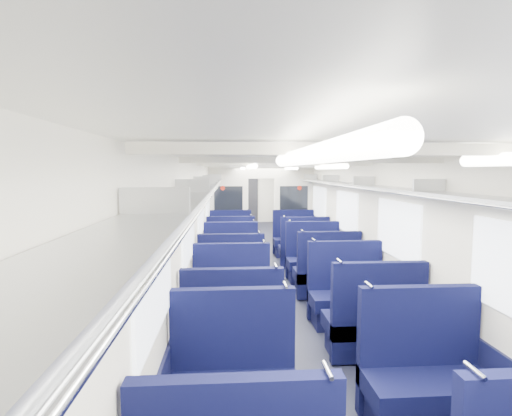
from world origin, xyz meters
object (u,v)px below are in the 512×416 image
object	(u,v)px
seat_11	(347,298)
seat_17	(303,251)
seat_7	(425,382)
seat_12	(231,280)
bulkhead	(261,207)
seat_16	(231,250)
seat_14	(231,263)
seat_18	(230,242)
seat_19	(294,241)
seat_6	(233,386)
seat_9	(373,326)
seat_8	(232,337)
seat_13	(326,276)
end_door	(249,199)
seat_10	(232,302)
seat_15	(314,262)

from	to	relation	value
seat_11	seat_17	size ratio (longest dim) A/B	1.00
seat_7	seat_12	xyz separation A→B (m)	(-1.66, 3.35, 0.00)
bulkhead	seat_16	bearing A→B (deg)	-118.60
seat_14	seat_17	distance (m)	1.97
seat_18	seat_19	size ratio (longest dim) A/B	1.00
seat_16	seat_19	world-z (taller)	same
seat_6	seat_16	world-z (taller)	same
seat_7	seat_9	distance (m)	1.23
seat_9	seat_11	distance (m)	1.05
seat_7	bulkhead	bearing A→B (deg)	96.43
seat_6	seat_11	size ratio (longest dim) A/B	1.00
seat_8	seat_18	distance (m)	5.90
seat_9	seat_13	bearing A→B (deg)	90.00
seat_8	bulkhead	bearing A→B (deg)	82.50
seat_13	seat_12	bearing A→B (deg)	-175.38
seat_12	seat_14	world-z (taller)	same
seat_7	end_door	bearing A→B (deg)	93.45
seat_10	seat_15	world-z (taller)	same
seat_13	seat_16	bearing A→B (deg)	125.22
bulkhead	seat_17	bearing A→B (deg)	-64.50
seat_6	seat_13	xyz separation A→B (m)	(1.66, 3.44, 0.00)
seat_14	seat_9	bearing A→B (deg)	-63.44
seat_8	seat_11	xyz separation A→B (m)	(1.66, 1.22, 0.00)
seat_7	seat_11	xyz separation A→B (m)	(0.00, 2.28, 0.00)
end_door	seat_15	xyz separation A→B (m)	(0.83, -9.22, -0.63)
seat_13	seat_16	size ratio (longest dim) A/B	1.00
seat_12	seat_17	world-z (taller)	same
seat_8	seat_14	distance (m)	3.49
seat_15	seat_16	distance (m)	2.11
seat_9	seat_16	world-z (taller)	same
seat_11	seat_10	bearing A→B (deg)	-177.36
seat_6	seat_14	bearing A→B (deg)	90.00
seat_12	seat_17	xyz separation A→B (m)	(1.66, 2.27, 0.00)
bulkhead	seat_10	bearing A→B (deg)	-99.14
seat_10	seat_14	xyz separation A→B (m)	(0.00, 2.35, 0.00)
seat_7	seat_18	world-z (taller)	same
seat_14	seat_17	bearing A→B (deg)	32.68
seat_13	seat_15	xyz separation A→B (m)	(0.00, 1.04, 0.00)
seat_14	seat_12	bearing A→B (deg)	-90.00
end_door	seat_11	bearing A→B (deg)	-85.86
seat_9	seat_17	xyz separation A→B (m)	(0.00, 4.39, 0.00)
seat_9	seat_12	xyz separation A→B (m)	(-1.66, 2.12, 0.00)
seat_8	seat_18	bearing A→B (deg)	90.00
seat_11	seat_17	xyz separation A→B (m)	(0.00, 3.34, 0.00)
seat_15	seat_19	world-z (taller)	same
seat_16	end_door	bearing A→B (deg)	84.01
seat_11	seat_8	bearing A→B (deg)	-143.69
bulkhead	seat_14	xyz separation A→B (m)	(-0.83, -2.80, -0.86)
seat_14	seat_10	bearing A→B (deg)	-90.00
seat_17	seat_7	bearing A→B (deg)	-90.00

